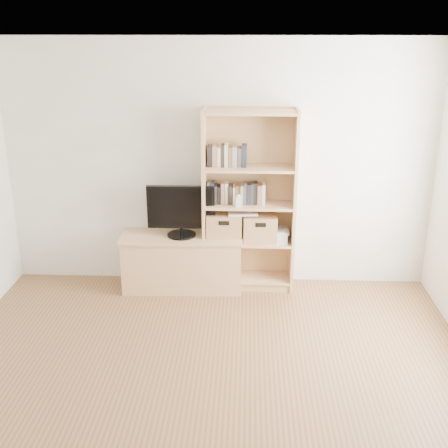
# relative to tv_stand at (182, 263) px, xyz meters

# --- Properties ---
(floor) EXTENTS (4.50, 5.00, 0.01)m
(floor) POSITION_rel_tv_stand_xyz_m (0.38, -2.27, -0.29)
(floor) COLOR brown
(floor) RESTS_ON ground
(back_wall) EXTENTS (4.50, 0.02, 2.60)m
(back_wall) POSITION_rel_tv_stand_xyz_m (0.38, 0.23, 1.01)
(back_wall) COLOR silver
(back_wall) RESTS_ON floor
(ceiling) EXTENTS (4.50, 5.00, 0.01)m
(ceiling) POSITION_rel_tv_stand_xyz_m (0.38, -2.27, 2.31)
(ceiling) COLOR white
(ceiling) RESTS_ON back_wall
(tv_stand) EXTENTS (1.26, 0.51, 0.57)m
(tv_stand) POSITION_rel_tv_stand_xyz_m (0.00, 0.00, 0.00)
(tv_stand) COLOR tan
(tv_stand) RESTS_ON floor
(bookshelf) EXTENTS (0.96, 0.35, 1.92)m
(bookshelf) POSITION_rel_tv_stand_xyz_m (0.71, 0.06, 0.67)
(bookshelf) COLOR tan
(bookshelf) RESTS_ON floor
(television) EXTENTS (0.70, 0.06, 0.55)m
(television) POSITION_rel_tv_stand_xyz_m (-0.00, 0.00, 0.59)
(television) COLOR black
(television) RESTS_ON tv_stand
(books_row_mid) EXTENTS (0.88, 0.18, 0.24)m
(books_row_mid) POSITION_rel_tv_stand_xyz_m (0.71, 0.08, 0.77)
(books_row_mid) COLOR #46433D
(books_row_mid) RESTS_ON bookshelf
(books_row_upper) EXTENTS (0.40, 0.16, 0.21)m
(books_row_upper) POSITION_rel_tv_stand_xyz_m (0.49, 0.09, 1.15)
(books_row_upper) COLOR #46433D
(books_row_upper) RESTS_ON bookshelf
(baby_monitor) EXTENTS (0.06, 0.04, 0.11)m
(baby_monitor) POSITION_rel_tv_stand_xyz_m (0.60, -0.04, 0.71)
(baby_monitor) COLOR white
(baby_monitor) RESTS_ON bookshelf
(basket_left) EXTENTS (0.37, 0.31, 0.30)m
(basket_left) POSITION_rel_tv_stand_xyz_m (0.45, 0.06, 0.40)
(basket_left) COLOR #AF804F
(basket_left) RESTS_ON bookshelf
(basket_right) EXTENTS (0.36, 0.30, 0.29)m
(basket_right) POSITION_rel_tv_stand_xyz_m (0.82, 0.06, 0.39)
(basket_right) COLOR #AF804F
(basket_right) RESTS_ON bookshelf
(laptop) EXTENTS (0.32, 0.24, 0.02)m
(laptop) POSITION_rel_tv_stand_xyz_m (0.64, 0.05, 0.56)
(laptop) COLOR white
(laptop) RESTS_ON basket_left
(magazine_stack) EXTENTS (0.17, 0.24, 0.11)m
(magazine_stack) POSITION_rel_tv_stand_xyz_m (1.04, 0.06, 0.30)
(magazine_stack) COLOR beige
(magazine_stack) RESTS_ON bookshelf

